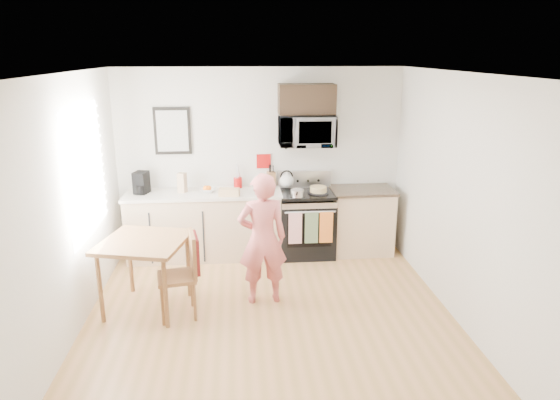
{
  "coord_description": "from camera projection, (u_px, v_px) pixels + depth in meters",
  "views": [
    {
      "loc": [
        -0.32,
        -4.65,
        2.8
      ],
      "look_at": [
        0.17,
        1.0,
        1.1
      ],
      "focal_mm": 32.0,
      "sensor_mm": 36.0,
      "label": 1
    }
  ],
  "objects": [
    {
      "name": "person",
      "position": [
        262.0,
        239.0,
        5.62
      ],
      "size": [
        0.59,
        0.42,
        1.53
      ],
      "primitive_type": "imported",
      "rotation": [
        0.0,
        0.0,
        3.24
      ],
      "color": "#C54336",
      "rests_on": "floor"
    },
    {
      "name": "range",
      "position": [
        306.0,
        225.0,
        7.08
      ],
      "size": [
        0.76,
        0.7,
        1.16
      ],
      "color": "black",
      "rests_on": "floor"
    },
    {
      "name": "utensil_crock",
      "position": [
        238.0,
        178.0,
        7.04
      ],
      "size": [
        0.12,
        0.12,
        0.35
      ],
      "color": "#AD0F0E",
      "rests_on": "countertop_left"
    },
    {
      "name": "right_wall",
      "position": [
        468.0,
        205.0,
        5.06
      ],
      "size": [
        0.04,
        4.6,
        2.6
      ],
      "primitive_type": "cube",
      "color": "silver",
      "rests_on": "floor"
    },
    {
      "name": "kettle",
      "position": [
        287.0,
        180.0,
        7.09
      ],
      "size": [
        0.21,
        0.21,
        0.26
      ],
      "color": "white",
      "rests_on": "range"
    },
    {
      "name": "wall_art",
      "position": [
        172.0,
        131.0,
        6.84
      ],
      "size": [
        0.5,
        0.04,
        0.65
      ],
      "color": "black",
      "rests_on": "back_wall"
    },
    {
      "name": "dining_table",
      "position": [
        144.0,
        248.0,
        5.46
      ],
      "size": [
        0.92,
        0.92,
        0.82
      ],
      "rotation": [
        0.0,
        0.0,
        -0.24
      ],
      "color": "brown",
      "rests_on": "floor"
    },
    {
      "name": "back_wall",
      "position": [
        260.0,
        161.0,
        7.09
      ],
      "size": [
        4.0,
        0.04,
        2.6
      ],
      "primitive_type": "cube",
      "color": "silver",
      "rests_on": "floor"
    },
    {
      "name": "milk_carton",
      "position": [
        182.0,
        183.0,
        6.81
      ],
      "size": [
        0.13,
        0.13,
        0.27
      ],
      "primitive_type": "cube",
      "rotation": [
        0.0,
        0.0,
        -0.38
      ],
      "color": "tan",
      "rests_on": "countertop_left"
    },
    {
      "name": "coffee_maker",
      "position": [
        141.0,
        183.0,
        6.76
      ],
      "size": [
        0.22,
        0.27,
        0.3
      ],
      "rotation": [
        0.0,
        0.0,
        -0.28
      ],
      "color": "black",
      "rests_on": "countertop_left"
    },
    {
      "name": "microwave",
      "position": [
        307.0,
        131.0,
        6.8
      ],
      "size": [
        0.76,
        0.51,
        0.42
      ],
      "primitive_type": "imported",
      "color": "silver",
      "rests_on": "back_wall"
    },
    {
      "name": "front_wall",
      "position": [
        301.0,
        340.0,
        2.7
      ],
      "size": [
        4.0,
        0.04,
        2.6
      ],
      "primitive_type": "cube",
      "color": "silver",
      "rests_on": "floor"
    },
    {
      "name": "pot",
      "position": [
        297.0,
        193.0,
        6.7
      ],
      "size": [
        0.18,
        0.31,
        0.09
      ],
      "rotation": [
        0.0,
        0.0,
        -0.16
      ],
      "color": "silver",
      "rests_on": "range"
    },
    {
      "name": "cake",
      "position": [
        318.0,
        190.0,
        6.85
      ],
      "size": [
        0.28,
        0.28,
        0.09
      ],
      "color": "black",
      "rests_on": "range"
    },
    {
      "name": "window",
      "position": [
        86.0,
        171.0,
        5.42
      ],
      "size": [
        0.06,
        1.4,
        1.5
      ],
      "color": "silver",
      "rests_on": "left_wall"
    },
    {
      "name": "countertop_left",
      "position": [
        203.0,
        194.0,
        6.84
      ],
      "size": [
        2.14,
        0.64,
        0.04
      ],
      "primitive_type": "cube",
      "color": "beige",
      "rests_on": "cabinet_left"
    },
    {
      "name": "floor",
      "position": [
        272.0,
        327.0,
        5.26
      ],
      "size": [
        4.6,
        4.6,
        0.0
      ],
      "primitive_type": "plane",
      "color": "#A4783F",
      "rests_on": "ground"
    },
    {
      "name": "cabinet_right",
      "position": [
        361.0,
        222.0,
        7.16
      ],
      "size": [
        0.84,
        0.6,
        0.9
      ],
      "primitive_type": "cube",
      "color": "#D3AF87",
      "rests_on": "floor"
    },
    {
      "name": "upper_cabinet",
      "position": [
        307.0,
        99.0,
        6.72
      ],
      "size": [
        0.76,
        0.35,
        0.4
      ],
      "primitive_type": "cube",
      "color": "black",
      "rests_on": "back_wall"
    },
    {
      "name": "bread_bag",
      "position": [
        229.0,
        192.0,
        6.66
      ],
      "size": [
        0.29,
        0.16,
        0.1
      ],
      "primitive_type": "cube",
      "rotation": [
        0.0,
        0.0,
        -0.13
      ],
      "color": "tan",
      "rests_on": "countertop_left"
    },
    {
      "name": "chair",
      "position": [
        188.0,
        263.0,
        5.37
      ],
      "size": [
        0.5,
        0.46,
        0.95
      ],
      "rotation": [
        0.0,
        0.0,
        0.18
      ],
      "color": "brown",
      "rests_on": "floor"
    },
    {
      "name": "countertop_right",
      "position": [
        363.0,
        190.0,
        7.03
      ],
      "size": [
        0.88,
        0.64,
        0.04
      ],
      "primitive_type": "cube",
      "color": "black",
      "rests_on": "cabinet_right"
    },
    {
      "name": "fruit_bowl",
      "position": [
        208.0,
        189.0,
        6.86
      ],
      "size": [
        0.24,
        0.24,
        0.1
      ],
      "color": "white",
      "rests_on": "countertop_left"
    },
    {
      "name": "cabinet_left",
      "position": [
        205.0,
        226.0,
        6.98
      ],
      "size": [
        2.1,
        0.6,
        0.9
      ],
      "primitive_type": "cube",
      "color": "#D3AF87",
      "rests_on": "floor"
    },
    {
      "name": "knife_block",
      "position": [
        271.0,
        179.0,
        7.09
      ],
      "size": [
        0.12,
        0.15,
        0.22
      ],
      "primitive_type": "cube",
      "rotation": [
        0.0,
        0.0,
        0.18
      ],
      "color": "brown",
      "rests_on": "countertop_left"
    },
    {
      "name": "wall_trivet",
      "position": [
        264.0,
        161.0,
        7.08
      ],
      "size": [
        0.2,
        0.02,
        0.2
      ],
      "primitive_type": "cube",
      "color": "#AD0F0E",
      "rests_on": "back_wall"
    },
    {
      "name": "ceiling",
      "position": [
        271.0,
        74.0,
        4.52
      ],
      "size": [
        4.0,
        4.6,
        0.04
      ],
      "primitive_type": "cube",
      "color": "white",
      "rests_on": "back_wall"
    },
    {
      "name": "left_wall",
      "position": [
        61.0,
        216.0,
        4.72
      ],
      "size": [
        0.04,
        4.6,
        2.6
      ],
      "primitive_type": "cube",
      "color": "silver",
      "rests_on": "floor"
    }
  ]
}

